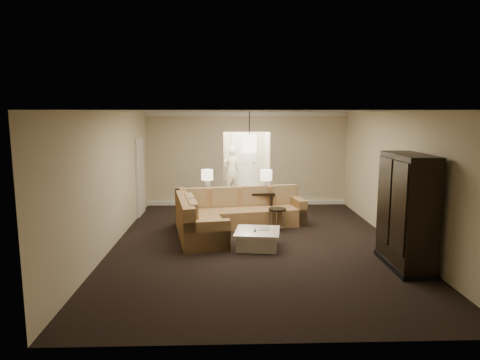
{
  "coord_description": "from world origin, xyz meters",
  "views": [
    {
      "loc": [
        -0.63,
        -8.79,
        2.77
      ],
      "look_at": [
        -0.3,
        1.2,
        1.19
      ],
      "focal_mm": 32.0,
      "sensor_mm": 36.0,
      "label": 1
    }
  ],
  "objects_px": {
    "console_table": "(237,204)",
    "person": "(231,168)",
    "sectional_sofa": "(228,215)",
    "coffee_table": "(257,239)",
    "drink_table": "(277,215)",
    "armoire": "(406,214)"
  },
  "relations": [
    {
      "from": "console_table",
      "to": "person",
      "type": "distance_m",
      "value": 3.63
    },
    {
      "from": "console_table",
      "to": "armoire",
      "type": "distance_m",
      "value": 4.56
    },
    {
      "from": "sectional_sofa",
      "to": "coffee_table",
      "type": "distance_m",
      "value": 1.47
    },
    {
      "from": "sectional_sofa",
      "to": "coffee_table",
      "type": "relative_size",
      "value": 3.19
    },
    {
      "from": "sectional_sofa",
      "to": "console_table",
      "type": "distance_m",
      "value": 0.94
    },
    {
      "from": "sectional_sofa",
      "to": "console_table",
      "type": "xyz_separation_m",
      "value": [
        0.22,
        0.91,
        0.08
      ]
    },
    {
      "from": "console_table",
      "to": "armoire",
      "type": "xyz_separation_m",
      "value": [
        2.95,
        -3.44,
        0.54
      ]
    },
    {
      "from": "sectional_sofa",
      "to": "drink_table",
      "type": "xyz_separation_m",
      "value": [
        1.16,
        -0.05,
        0.01
      ]
    },
    {
      "from": "person",
      "to": "sectional_sofa",
      "type": "bearing_deg",
      "value": 67.07
    },
    {
      "from": "coffee_table",
      "to": "console_table",
      "type": "bearing_deg",
      "value": 99.49
    },
    {
      "from": "coffee_table",
      "to": "sectional_sofa",
      "type": "bearing_deg",
      "value": 114.06
    },
    {
      "from": "console_table",
      "to": "person",
      "type": "height_order",
      "value": "person"
    },
    {
      "from": "sectional_sofa",
      "to": "armoire",
      "type": "bearing_deg",
      "value": -48.91
    },
    {
      "from": "console_table",
      "to": "drink_table",
      "type": "height_order",
      "value": "console_table"
    },
    {
      "from": "person",
      "to": "coffee_table",
      "type": "bearing_deg",
      "value": 73.25
    },
    {
      "from": "console_table",
      "to": "sectional_sofa",
      "type": "bearing_deg",
      "value": -99.7
    },
    {
      "from": "armoire",
      "to": "drink_table",
      "type": "xyz_separation_m",
      "value": [
        -2.01,
        2.48,
        -0.6
      ]
    },
    {
      "from": "coffee_table",
      "to": "armoire",
      "type": "distance_m",
      "value": 2.95
    },
    {
      "from": "armoire",
      "to": "person",
      "type": "xyz_separation_m",
      "value": [
        -3.04,
        7.04,
        -0.07
      ]
    },
    {
      "from": "armoire",
      "to": "person",
      "type": "bearing_deg",
      "value": 113.35
    },
    {
      "from": "console_table",
      "to": "coffee_table",
      "type": "bearing_deg",
      "value": -76.72
    },
    {
      "from": "console_table",
      "to": "drink_table",
      "type": "bearing_deg",
      "value": -41.98
    }
  ]
}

